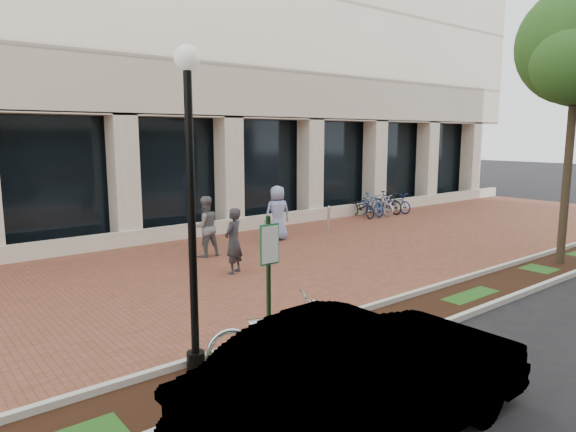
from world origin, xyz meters
TOP-DOWN VIEW (x-y plane):
  - ground at (0.00, 0.00)m, footprint 120.00×120.00m
  - brick_plaza at (0.00, 0.00)m, footprint 40.00×9.00m
  - planting_strip at (0.00, -5.25)m, footprint 40.00×1.50m
  - curb_plaza_side at (0.00, -4.50)m, footprint 40.00×0.12m
  - curb_street_side at (0.00, -6.00)m, footprint 40.00×0.12m
  - parking_sign at (-3.75, -5.31)m, footprint 0.34×0.07m
  - lamppost at (-4.70, -4.71)m, footprint 0.36×0.36m
  - locked_bicycle at (-3.68, -5.34)m, footprint 2.22×1.40m
  - pedestrian_left at (-1.22, -0.36)m, footprint 0.74×0.66m
  - pedestrian_mid at (-0.86, 1.73)m, footprint 0.92×0.74m
  - pedestrian_right at (2.26, 2.30)m, footprint 1.02×0.78m
  - bollard at (4.58, 2.24)m, footprint 0.12×0.12m
  - bike_rack_cluster at (9.22, 3.87)m, footprint 2.99×1.84m
  - sedan_near_curb at (-3.98, -7.56)m, footprint 4.64×1.67m

SIDE VIEW (x-z plane):
  - ground at x=0.00m, z-range 0.00..0.00m
  - brick_plaza at x=0.00m, z-range 0.00..0.01m
  - planting_strip at x=0.00m, z-range 0.00..0.01m
  - curb_plaza_side at x=0.00m, z-range 0.00..0.12m
  - curb_street_side at x=0.00m, z-range 0.00..0.12m
  - bike_rack_cluster at x=9.22m, z-range -0.03..0.99m
  - bollard at x=4.58m, z-range 0.01..1.00m
  - locked_bicycle at x=-3.68m, z-range 0.00..1.10m
  - sedan_near_curb at x=-3.98m, z-range 0.00..1.52m
  - pedestrian_left at x=-1.22m, z-range 0.00..1.71m
  - pedestrian_mid at x=-0.86m, z-range 0.00..1.79m
  - pedestrian_right at x=2.26m, z-range 0.00..1.87m
  - parking_sign at x=-3.75m, z-range 0.33..2.70m
  - lamppost at x=-4.70m, z-range 0.30..5.09m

